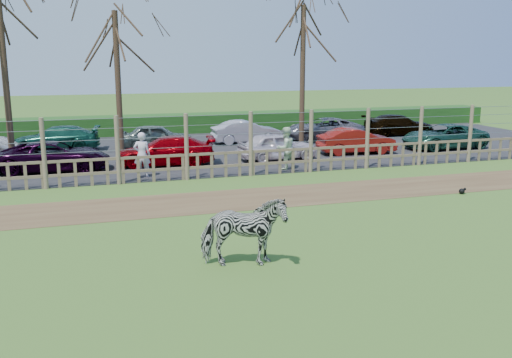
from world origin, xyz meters
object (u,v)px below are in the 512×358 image
object	(u,v)px
tree_mid	(116,49)
zebra	(243,232)
visitor_a	(142,155)
car_13	(399,125)
visitor_b	(285,148)
car_5	(356,141)
car_6	(444,136)
car_9	(56,139)
tree_left	(1,29)
car_11	(246,132)
tree_right	(303,42)
car_4	(277,146)
car_2	(55,156)
car_12	(323,129)
crow	(462,191)
car_3	(166,151)
car_10	(157,136)

from	to	relation	value
tree_mid	zebra	bearing A→B (deg)	-84.09
visitor_a	car_13	xyz separation A→B (m)	(15.54, 7.44, -0.26)
visitor_b	car_5	size ratio (longest dim) A/B	0.47
car_6	car_13	bearing A→B (deg)	173.05
zebra	car_9	size ratio (longest dim) A/B	0.45
tree_left	visitor_a	bearing A→B (deg)	-36.68
visitor_a	car_11	world-z (taller)	visitor_a
tree_right	car_11	size ratio (longest dim) A/B	2.02
car_5	tree_right	bearing A→B (deg)	37.33
tree_mid	car_5	world-z (taller)	tree_mid
zebra	car_4	distance (m)	13.20
car_2	car_5	distance (m)	13.50
visitor_a	zebra	bearing A→B (deg)	108.80
car_5	car_12	world-z (taller)	same
visitor_a	car_12	distance (m)	12.81
car_9	car_13	distance (m)	18.87
tree_left	crow	world-z (taller)	tree_left
car_2	car_5	size ratio (longest dim) A/B	1.19
crow	car_6	distance (m)	9.83
car_11	car_12	xyz separation A→B (m)	(4.42, -0.04, 0.00)
tree_left	tree_right	size ratio (longest dim) A/B	1.07
visitor_a	car_4	world-z (taller)	visitor_a
car_3	car_5	size ratio (longest dim) A/B	1.14
visitor_b	car_9	size ratio (longest dim) A/B	0.42
zebra	car_12	bearing A→B (deg)	-16.28
car_9	zebra	bearing A→B (deg)	21.64
car_9	tree_left	bearing A→B (deg)	-15.30
tree_mid	visitor_b	bearing A→B (deg)	-38.04
crow	car_2	bearing A→B (deg)	148.72
car_9	crow	bearing A→B (deg)	52.61
car_3	car_6	distance (m)	13.96
tree_right	visitor_b	world-z (taller)	tree_right
tree_mid	car_13	world-z (taller)	tree_mid
car_2	car_9	distance (m)	5.27
tree_right	crow	size ratio (longest dim) A/B	28.45
visitor_b	car_13	bearing A→B (deg)	-160.40
tree_mid	crow	size ratio (longest dim) A/B	26.42
crow	car_5	world-z (taller)	car_5
zebra	car_11	distance (m)	18.04
visitor_a	tree_mid	bearing A→B (deg)	-72.04
car_10	car_4	bearing A→B (deg)	-128.47
car_9	visitor_a	bearing A→B (deg)	31.49
car_9	car_11	world-z (taller)	same
visitor_a	car_10	size ratio (longest dim) A/B	0.49
visitor_a	car_11	xyz separation A→B (m)	(6.22, 7.18, -0.26)
car_5	car_6	xyz separation A→B (m)	(4.89, 0.08, 0.00)
car_5	car_6	bearing A→B (deg)	-83.93
crow	car_13	xyz separation A→B (m)	(5.53, 13.25, 0.54)
car_3	zebra	bearing A→B (deg)	6.65
car_5	car_2	bearing A→B (deg)	96.12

